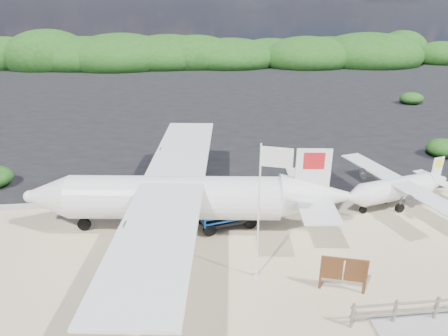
# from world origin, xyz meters

# --- Properties ---
(ground) EXTENTS (160.00, 160.00, 0.00)m
(ground) POSITION_xyz_m (0.00, 0.00, 0.00)
(ground) COLOR beige
(asphalt_apron) EXTENTS (90.00, 50.00, 0.04)m
(asphalt_apron) POSITION_xyz_m (0.00, 30.00, 0.00)
(asphalt_apron) COLOR #B2B2B2
(asphalt_apron) RESTS_ON ground
(lagoon) EXTENTS (9.00, 7.00, 0.40)m
(lagoon) POSITION_xyz_m (-9.00, 1.50, 0.00)
(lagoon) COLOR #B2B2B2
(lagoon) RESTS_ON ground
(vegetation_band) EXTENTS (124.00, 8.00, 4.40)m
(vegetation_band) POSITION_xyz_m (0.00, 55.00, 0.00)
(vegetation_band) COLOR #B2B2B2
(vegetation_band) RESTS_ON ground
(fence) EXTENTS (6.40, 2.00, 1.10)m
(fence) POSITION_xyz_m (6.00, -5.00, 0.00)
(fence) COLOR #B2B2B2
(fence) RESTS_ON ground
(baggage_cart) EXTENTS (3.25, 2.32, 1.47)m
(baggage_cart) POSITION_xyz_m (-0.52, 2.06, 0.00)
(baggage_cart) COLOR blue
(baggage_cart) RESTS_ON ground
(flagpole) EXTENTS (1.24, 0.84, 5.72)m
(flagpole) POSITION_xyz_m (0.25, -1.99, 0.00)
(flagpole) COLOR white
(flagpole) RESTS_ON ground
(signboard) EXTENTS (1.82, 0.70, 1.52)m
(signboard) POSITION_xyz_m (3.36, -3.17, 0.00)
(signboard) COLOR brown
(signboard) RESTS_ON ground
(crew_a) EXTENTS (0.70, 0.50, 1.78)m
(crew_a) POSITION_xyz_m (-0.29, 2.42, 0.89)
(crew_a) COLOR #111F42
(crew_a) RESTS_ON ground
(crew_b) EXTENTS (1.01, 0.88, 1.77)m
(crew_b) POSITION_xyz_m (1.28, 3.26, 0.89)
(crew_b) COLOR #111F42
(crew_b) RESTS_ON ground
(crew_c) EXTENTS (0.89, 0.38, 1.51)m
(crew_c) POSITION_xyz_m (0.50, 3.80, 0.75)
(crew_c) COLOR #111F42
(crew_c) RESTS_ON ground
(aircraft_large) EXTENTS (20.23, 20.23, 5.45)m
(aircraft_large) POSITION_xyz_m (13.54, 25.59, 0.00)
(aircraft_large) COLOR #B2B2B2
(aircraft_large) RESTS_ON ground
(aircraft_small) EXTENTS (8.15, 8.15, 2.43)m
(aircraft_small) POSITION_xyz_m (-8.18, 36.87, 0.00)
(aircraft_small) COLOR #B2B2B2
(aircraft_small) RESTS_ON ground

